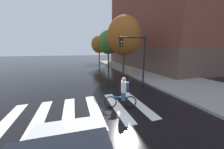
{
  "coord_description": "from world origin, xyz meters",
  "views": [
    {
      "loc": [
        -0.64,
        -5.6,
        3.06
      ],
      "look_at": [
        2.06,
        2.79,
        1.18
      ],
      "focal_mm": 18.84,
      "sensor_mm": 36.0,
      "label": 1
    }
  ],
  "objects_px": {
    "street_tree_near": "(124,36)",
    "street_tree_mid": "(108,42)",
    "street_tree_far": "(99,44)",
    "fire_hydrant": "(130,70)",
    "cyclist": "(123,93)",
    "traffic_light_near": "(136,52)"
  },
  "relations": [
    {
      "from": "street_tree_near",
      "to": "street_tree_mid",
      "type": "distance_m",
      "value": 7.49
    },
    {
      "from": "street_tree_near",
      "to": "street_tree_far",
      "type": "distance_m",
      "value": 14.82
    },
    {
      "from": "fire_hydrant",
      "to": "street_tree_far",
      "type": "relative_size",
      "value": 0.13
    },
    {
      "from": "street_tree_mid",
      "to": "street_tree_far",
      "type": "relative_size",
      "value": 1.01
    },
    {
      "from": "fire_hydrant",
      "to": "street_tree_mid",
      "type": "relative_size",
      "value": 0.12
    },
    {
      "from": "cyclist",
      "to": "traffic_light_near",
      "type": "height_order",
      "value": "traffic_light_near"
    },
    {
      "from": "cyclist",
      "to": "fire_hydrant",
      "type": "bearing_deg",
      "value": 61.06
    },
    {
      "from": "fire_hydrant",
      "to": "street_tree_near",
      "type": "height_order",
      "value": "street_tree_near"
    },
    {
      "from": "cyclist",
      "to": "street_tree_mid",
      "type": "bearing_deg",
      "value": 76.67
    },
    {
      "from": "street_tree_mid",
      "to": "street_tree_far",
      "type": "distance_m",
      "value": 7.34
    },
    {
      "from": "cyclist",
      "to": "street_tree_far",
      "type": "height_order",
      "value": "street_tree_far"
    },
    {
      "from": "traffic_light_near",
      "to": "street_tree_far",
      "type": "height_order",
      "value": "street_tree_far"
    },
    {
      "from": "traffic_light_near",
      "to": "street_tree_near",
      "type": "distance_m",
      "value": 4.47
    },
    {
      "from": "fire_hydrant",
      "to": "street_tree_far",
      "type": "xyz_separation_m",
      "value": [
        -1.07,
        14.22,
        3.68
      ]
    },
    {
      "from": "fire_hydrant",
      "to": "street_tree_mid",
      "type": "bearing_deg",
      "value": 97.82
    },
    {
      "from": "traffic_light_near",
      "to": "street_tree_mid",
      "type": "relative_size",
      "value": 0.66
    },
    {
      "from": "cyclist",
      "to": "street_tree_near",
      "type": "height_order",
      "value": "street_tree_near"
    },
    {
      "from": "street_tree_near",
      "to": "street_tree_far",
      "type": "height_order",
      "value": "street_tree_near"
    },
    {
      "from": "traffic_light_near",
      "to": "street_tree_far",
      "type": "relative_size",
      "value": 0.67
    },
    {
      "from": "traffic_light_near",
      "to": "street_tree_mid",
      "type": "xyz_separation_m",
      "value": [
        0.95,
        11.55,
        1.41
      ]
    },
    {
      "from": "cyclist",
      "to": "street_tree_far",
      "type": "relative_size",
      "value": 0.27
    },
    {
      "from": "traffic_light_near",
      "to": "street_tree_mid",
      "type": "distance_m",
      "value": 11.68
    }
  ]
}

